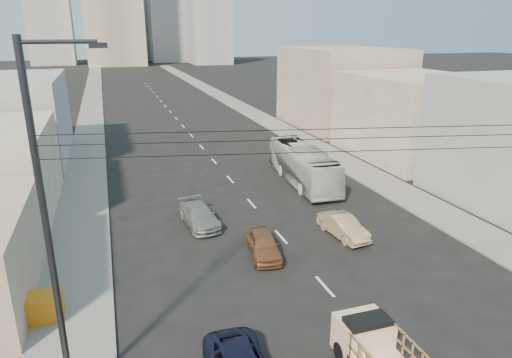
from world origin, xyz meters
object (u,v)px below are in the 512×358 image
sedan_grey (199,216)px  crate_stack (41,307)px  city_bus (303,165)px  flatbed_pickup (379,351)px  sedan_brown (263,244)px  sedan_tan (343,226)px  streetlamp_left (50,229)px

sedan_grey → crate_stack: size_ratio=2.55×
city_bus → flatbed_pickup: bearing=-103.2°
sedan_brown → crate_stack: bearing=-157.8°
sedan_tan → sedan_grey: 9.21m
sedan_grey → sedan_brown: bearing=-69.8°
city_bus → sedan_grey: bearing=-145.4°
city_bus → sedan_brown: city_bus is taller
sedan_brown → streetlamp_left: size_ratio=0.33×
flatbed_pickup → sedan_brown: bearing=94.8°
sedan_grey → streetlamp_left: bearing=-123.5°
sedan_brown → flatbed_pickup: bearing=-77.0°
sedan_grey → crate_stack: bearing=-142.8°
flatbed_pickup → sedan_tan: flatbed_pickup is taller
city_bus → sedan_tan: (-1.86, -10.42, -0.88)m
city_bus → sedan_tan: bearing=-96.5°
streetlamp_left → sedan_tan: bearing=30.6°
city_bus → sedan_brown: bearing=-119.5°
sedan_brown → crate_stack: sedan_brown is taller
crate_stack → streetlamp_left: bearing=-73.2°
flatbed_pickup → streetlamp_left: 11.92m
flatbed_pickup → sedan_brown: 10.30m
crate_stack → sedan_grey: bearing=43.1°
city_bus → crate_stack: 23.23m
sedan_tan → crate_stack: sedan_tan is taller
flatbed_pickup → streetlamp_left: (-10.43, 2.19, 5.34)m
sedan_grey → streetlamp_left: (-6.98, -13.36, 5.77)m
sedan_brown → sedan_grey: sedan_brown is taller
sedan_tan → sedan_grey: sedan_grey is taller
sedan_grey → streetlamp_left: 16.14m
sedan_brown → sedan_grey: (-2.59, 5.29, -0.01)m
sedan_brown → crate_stack: 11.52m
sedan_tan → sedan_grey: bearing=144.8°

